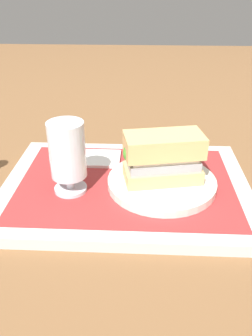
{
  "coord_description": "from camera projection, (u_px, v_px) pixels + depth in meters",
  "views": [
    {
      "loc": [
        -0.03,
        0.53,
        0.35
      ],
      "look_at": [
        0.0,
        0.0,
        0.05
      ],
      "focal_mm": 36.97,
      "sensor_mm": 36.0,
      "label": 1
    }
  ],
  "objects": [
    {
      "name": "placemat",
      "position": [
        126.0,
        182.0,
        0.62
      ],
      "size": [
        0.38,
        0.27,
        0.0
      ],
      "primitive_type": "cube",
      "color": "#9E2D2D",
      "rests_on": "tray"
    },
    {
      "name": "plate",
      "position": [
        162.0,
        182.0,
        0.61
      ],
      "size": [
        0.19,
        0.19,
        0.01
      ],
      "primitive_type": "cylinder",
      "color": "silver",
      "rests_on": "placemat"
    },
    {
      "name": "napkin_folded",
      "position": [
        98.0,
        158.0,
        0.7
      ],
      "size": [
        0.09,
        0.07,
        0.01
      ],
      "primitive_type": "cube",
      "color": "white",
      "rests_on": "placemat"
    },
    {
      "name": "tray",
      "position": [
        126.0,
        187.0,
        0.63
      ],
      "size": [
        0.44,
        0.32,
        0.02
      ],
      "primitive_type": "cube",
      "color": "silver",
      "rests_on": "ground_plane"
    },
    {
      "name": "sandwich",
      "position": [
        161.0,
        157.0,
        0.58
      ],
      "size": [
        0.14,
        0.09,
        0.08
      ],
      "rotation": [
        0.0,
        0.0,
        0.19
      ],
      "color": "tan",
      "rests_on": "plate"
    },
    {
      "name": "beer_glass",
      "position": [
        68.0,
        155.0,
        0.57
      ],
      "size": [
        0.06,
        0.06,
        0.12
      ],
      "color": "silver",
      "rests_on": "placemat"
    },
    {
      "name": "ground_plane",
      "position": [
        126.0,
        192.0,
        0.63
      ],
      "size": [
        3.0,
        3.0,
        0.0
      ],
      "primitive_type": "plane",
      "color": "brown"
    }
  ]
}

